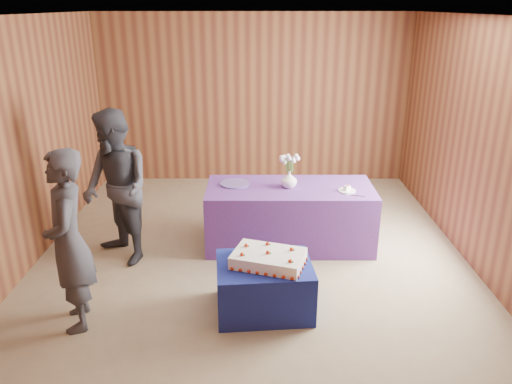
{
  "coord_description": "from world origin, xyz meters",
  "views": [
    {
      "loc": [
        0.06,
        -5.08,
        2.8
      ],
      "look_at": [
        0.05,
        0.1,
        0.85
      ],
      "focal_mm": 35.0,
      "sensor_mm": 36.0,
      "label": 1
    }
  ],
  "objects_px": {
    "vase": "(289,179)",
    "guest_left": "(69,242)",
    "sheet_cake": "(268,258)",
    "guest_right": "(116,188)",
    "cake_table": "(264,287)",
    "serving_table": "(289,216)"
  },
  "relations": [
    {
      "from": "vase",
      "to": "guest_left",
      "type": "height_order",
      "value": "guest_left"
    },
    {
      "from": "sheet_cake",
      "to": "guest_right",
      "type": "bearing_deg",
      "value": 165.91
    },
    {
      "from": "guest_left",
      "to": "guest_right",
      "type": "height_order",
      "value": "guest_right"
    },
    {
      "from": "cake_table",
      "to": "sheet_cake",
      "type": "bearing_deg",
      "value": -10.79
    },
    {
      "from": "cake_table",
      "to": "guest_left",
      "type": "xyz_separation_m",
      "value": [
        -1.73,
        -0.22,
        0.59
      ]
    },
    {
      "from": "sheet_cake",
      "to": "guest_right",
      "type": "distance_m",
      "value": 1.99
    },
    {
      "from": "sheet_cake",
      "to": "guest_left",
      "type": "xyz_separation_m",
      "value": [
        -1.77,
        -0.22,
        0.28
      ]
    },
    {
      "from": "vase",
      "to": "guest_left",
      "type": "distance_m",
      "value": 2.62
    },
    {
      "from": "sheet_cake",
      "to": "guest_left",
      "type": "height_order",
      "value": "guest_left"
    },
    {
      "from": "cake_table",
      "to": "sheet_cake",
      "type": "xyz_separation_m",
      "value": [
        0.04,
        -0.0,
        0.31
      ]
    },
    {
      "from": "cake_table",
      "to": "guest_left",
      "type": "relative_size",
      "value": 0.53
    },
    {
      "from": "sheet_cake",
      "to": "vase",
      "type": "relative_size",
      "value": 4.0
    },
    {
      "from": "serving_table",
      "to": "guest_left",
      "type": "distance_m",
      "value": 2.68
    },
    {
      "from": "sheet_cake",
      "to": "vase",
      "type": "distance_m",
      "value": 1.48
    },
    {
      "from": "guest_right",
      "to": "sheet_cake",
      "type": "bearing_deg",
      "value": 16.12
    },
    {
      "from": "guest_left",
      "to": "serving_table",
      "type": "bearing_deg",
      "value": 111.01
    },
    {
      "from": "sheet_cake",
      "to": "guest_left",
      "type": "relative_size",
      "value": 0.47
    },
    {
      "from": "guest_right",
      "to": "serving_table",
      "type": "bearing_deg",
      "value": 59.54
    },
    {
      "from": "vase",
      "to": "guest_right",
      "type": "distance_m",
      "value": 1.99
    },
    {
      "from": "cake_table",
      "to": "serving_table",
      "type": "distance_m",
      "value": 1.48
    },
    {
      "from": "serving_table",
      "to": "vase",
      "type": "xyz_separation_m",
      "value": [
        -0.02,
        -0.01,
        0.47
      ]
    },
    {
      "from": "sheet_cake",
      "to": "guest_left",
      "type": "bearing_deg",
      "value": -155.39
    }
  ]
}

